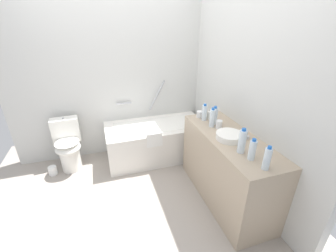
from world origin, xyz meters
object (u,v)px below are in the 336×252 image
Objects in this scene: water_bottle_3 at (205,113)px; water_bottle_4 at (212,118)px; water_bottle_5 at (215,116)px; water_bottle_1 at (242,141)px; water_bottle_2 at (267,159)px; toilet at (68,146)px; sink_basin at (229,136)px; bathtub at (156,139)px; drinking_glass_3 at (200,114)px; drinking_glass_2 at (210,115)px; sink_faucet at (243,134)px; toilet_paper_roll at (53,171)px; drinking_glass_1 at (205,112)px; drinking_glass_0 at (219,124)px; water_bottle_0 at (252,150)px.

water_bottle_3 is 0.20m from water_bottle_4.
water_bottle_1 is at bearing -95.86° from water_bottle_5.
water_bottle_2 is 1.08m from water_bottle_3.
toilet is 2.59× the size of sink_basin.
drinking_glass_3 is at bearing -50.84° from bathtub.
water_bottle_1 is at bearing -90.26° from water_bottle_4.
water_bottle_4 reaches higher than toilet.
sink_basin is 3.53× the size of drinking_glass_3.
sink_basin is at bearing -94.25° from drinking_glass_2.
drinking_glass_3 is at bearing 91.07° from water_bottle_1.
sink_basin is at bearing -86.04° from water_bottle_3.
water_bottle_4 is (-0.04, 0.33, 0.08)m from sink_basin.
drinking_glass_3 is (-0.08, 0.24, -0.06)m from water_bottle_5.
sink_faucet is 0.57m from water_bottle_3.
water_bottle_1 is 2.40× the size of drinking_glass_2.
water_bottle_1 is at bearing 98.28° from water_bottle_2.
water_bottle_5 is 2.35m from toilet_paper_roll.
drinking_glass_1 is (0.08, 0.90, -0.07)m from water_bottle_1.
drinking_glass_0 is at bearing -93.81° from drinking_glass_2.
drinking_glass_0 is at bearing -49.99° from water_bottle_4.
toilet_paper_roll is at bearing 156.63° from drinking_glass_0.
water_bottle_4 reaches higher than drinking_glass_0.
bathtub reaches higher than toilet_paper_roll.
drinking_glass_3 is at bearing 92.87° from water_bottle_2.
bathtub is at bearing 135.32° from drinking_glass_1.
water_bottle_1 is 0.29m from water_bottle_2.
water_bottle_3 reaches higher than drinking_glass_2.
water_bottle_5 reaches higher than sink_basin.
water_bottle_4 reaches higher than sink_basin.
sink_faucet is 1.56× the size of drinking_glass_0.
water_bottle_3 is at bearing -122.68° from drinking_glass_1.
water_bottle_1 is 1.07× the size of water_bottle_4.
water_bottle_0 is (1.75, -1.64, 0.57)m from toilet.
water_bottle_4 is at bearing 96.10° from sink_basin.
drinking_glass_3 is (1.71, -0.63, 0.52)m from toilet.
drinking_glass_2 is at bearing -16.64° from toilet_paper_roll.
toilet_paper_roll is at bearing 157.69° from water_bottle_4.
toilet is 5.85× the size of toilet_paper_roll.
water_bottle_5 is (0.05, 0.78, 0.01)m from water_bottle_0.
drinking_glass_2 is (0.08, 0.79, -0.07)m from water_bottle_1.
sink_basin is 0.40m from water_bottle_0.
water_bottle_2 reaches higher than water_bottle_3.
toilet is 2.11m from drinking_glass_0.
drinking_glass_0 is at bearing 88.79° from water_bottle_2.
sink_faucet is at bearing -58.36° from water_bottle_4.
sink_faucet is at bearing 0.00° from sink_basin.
bathtub is 5.99× the size of water_bottle_1.
water_bottle_0 is 1.03m from drinking_glass_1.
water_bottle_2 is at bearing -87.82° from water_bottle_3.
drinking_glass_2 is at bearing 84.40° from water_bottle_1.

